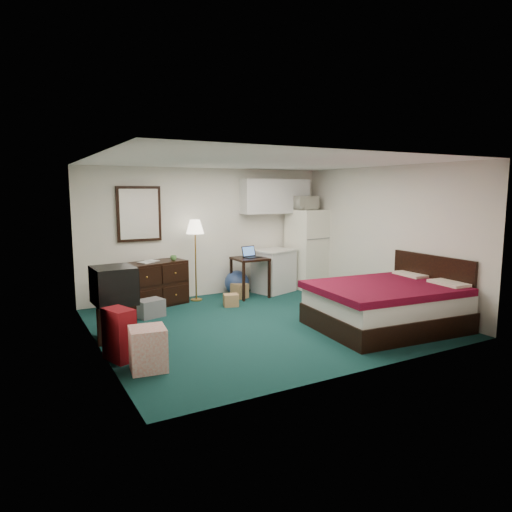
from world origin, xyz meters
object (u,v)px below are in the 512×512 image
floor_lamp (196,260)px  bed (386,306)px  kitchen_counter (274,271)px  dresser (154,284)px  suitcase (119,335)px  desk (250,277)px  fridge (307,249)px  tv_stand (117,321)px

floor_lamp → bed: floor_lamp is taller
kitchen_counter → dresser: bearing=160.1°
kitchen_counter → bed: bearing=-104.8°
suitcase → kitchen_counter: bearing=13.4°
dresser → suitcase: bearing=-129.5°
desk → suitcase: bearing=-142.6°
desk → kitchen_counter: bearing=14.9°
floor_lamp → suitcase: size_ratio=2.36×
fridge → dresser: bearing=171.5°
fridge → kitchen_counter: bearing=174.4°
desk → fridge: bearing=8.5°
tv_stand → floor_lamp: bearing=52.4°
desk → suitcase: (-3.00, -2.22, -0.06)m
dresser → suitcase: size_ratio=1.81×
floor_lamp → tv_stand: size_ratio=2.69×
desk → fridge: 1.57m
bed → dresser: bearing=136.7°
dresser → desk: 1.87m
desk → bed: size_ratio=0.37×
dresser → desk: dresser is taller
tv_stand → bed: bearing=-10.4°
fridge → bed: size_ratio=0.80×
dresser → tv_stand: size_ratio=2.07×
floor_lamp → suitcase: 3.17m
kitchen_counter → tv_stand: size_ratio=1.49×
desk → tv_stand: size_ratio=1.36×
bed → suitcase: bed is taller
kitchen_counter → bed: kitchen_counter is taller
fridge → suitcase: fridge is taller
fridge → suitcase: (-4.48, -2.42, -0.51)m
bed → tv_stand: bed is taller
floor_lamp → kitchen_counter: 1.71m
fridge → bed: bearing=-110.4°
dresser → fridge: fridge is taller
dresser → fridge: size_ratio=0.70×
dresser → kitchen_counter: kitchen_counter is taller
floor_lamp → kitchen_counter: (1.68, -0.07, -0.34)m
tv_stand → suitcase: (-0.15, -0.86, 0.06)m
bed → desk: bearing=111.6°
desk → suitcase: 3.73m
dresser → fridge: bearing=-14.8°
tv_stand → suitcase: bearing=-89.0°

